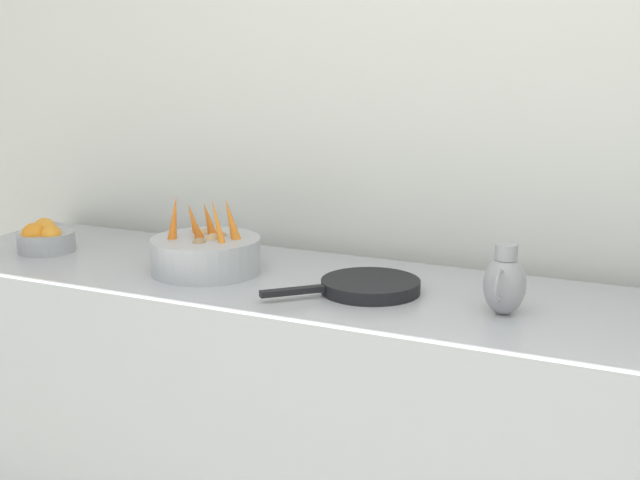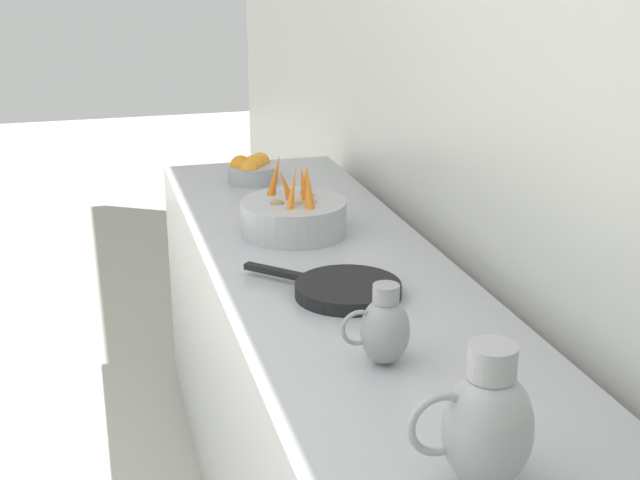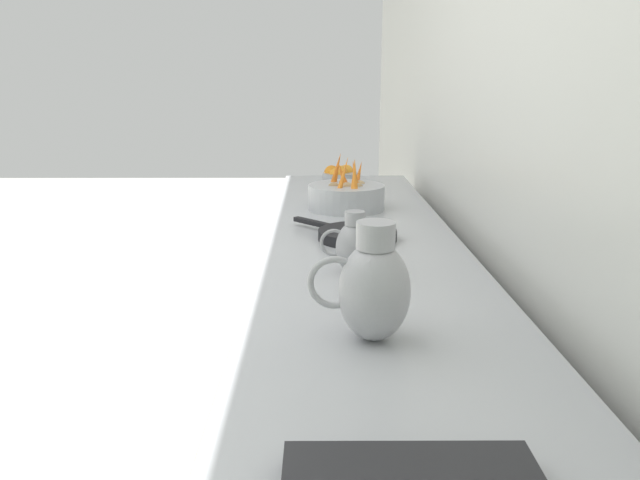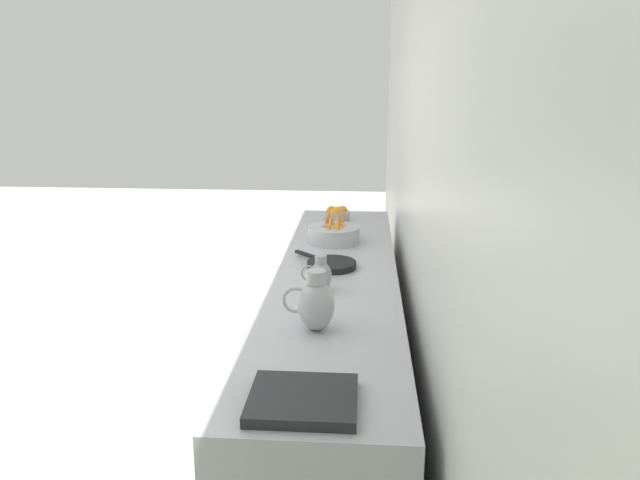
% 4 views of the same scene
% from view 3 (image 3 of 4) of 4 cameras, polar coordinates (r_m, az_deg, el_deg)
% --- Properties ---
extents(tile_wall_left, '(0.10, 8.02, 3.00)m').
position_cam_3_polar(tile_wall_left, '(1.56, 23.20, 15.97)').
color(tile_wall_left, silver).
rests_on(tile_wall_left, ground_plane).
extents(prep_counter, '(0.66, 3.03, 0.90)m').
position_cam_3_polar(prep_counter, '(2.18, 3.94, -12.16)').
color(prep_counter, '#ADAFB5').
rests_on(prep_counter, ground_plane).
extents(vegetable_colander, '(0.32, 0.32, 0.23)m').
position_cam_3_polar(vegetable_colander, '(2.58, 2.47, 4.13)').
color(vegetable_colander, '#ADAFB5').
rests_on(vegetable_colander, prep_counter).
extents(orange_bowl, '(0.18, 0.18, 0.10)m').
position_cam_3_polar(orange_bowl, '(3.18, 1.80, 5.93)').
color(orange_bowl, '#9EA0A5').
rests_on(orange_bowl, prep_counter).
extents(metal_pitcher_tall, '(0.21, 0.15, 0.25)m').
position_cam_3_polar(metal_pitcher_tall, '(1.28, 4.94, -4.42)').
color(metal_pitcher_tall, '#A3A3A8').
rests_on(metal_pitcher_tall, prep_counter).
extents(metal_pitcher_short, '(0.15, 0.11, 0.18)m').
position_cam_3_polar(metal_pitcher_short, '(1.72, 3.15, -0.51)').
color(metal_pitcher_short, '#939399').
rests_on(metal_pitcher_short, prep_counter).
extents(skillet_on_counter, '(0.36, 0.36, 0.03)m').
position_cam_3_polar(skillet_on_counter, '(2.10, 3.37, 0.52)').
color(skillet_on_counter, black).
rests_on(skillet_on_counter, prep_counter).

